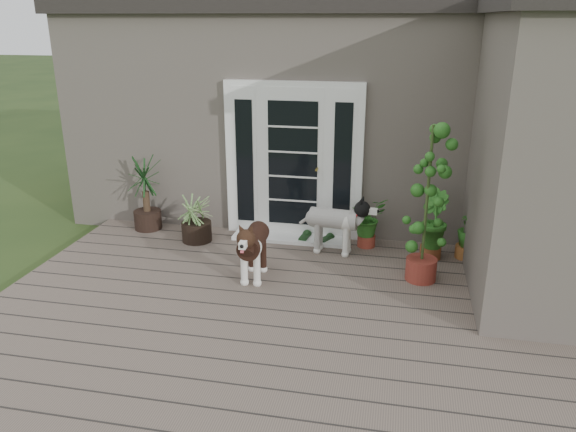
# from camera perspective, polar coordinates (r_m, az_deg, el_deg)

# --- Properties ---
(deck) EXTENTS (6.20, 4.60, 0.12)m
(deck) POSITION_cam_1_polar(r_m,az_deg,el_deg) (6.05, -1.67, -10.03)
(deck) COLOR #6B5B4C
(deck) RESTS_ON ground
(house_main) EXTENTS (7.40, 4.00, 3.10)m
(house_main) POSITION_cam_1_polar(r_m,az_deg,el_deg) (9.56, 4.16, 10.52)
(house_main) COLOR #665E54
(house_main) RESTS_ON ground
(roof_main) EXTENTS (7.60, 4.20, 0.20)m
(roof_main) POSITION_cam_1_polar(r_m,az_deg,el_deg) (9.44, 4.42, 20.46)
(roof_main) COLOR #2D2826
(roof_main) RESTS_ON house_main
(house_wing) EXTENTS (1.60, 2.40, 3.10)m
(house_wing) POSITION_cam_1_polar(r_m,az_deg,el_deg) (6.60, 26.02, 4.48)
(house_wing) COLOR #665E54
(house_wing) RESTS_ON ground
(door_unit) EXTENTS (1.90, 0.14, 2.15)m
(door_unit) POSITION_cam_1_polar(r_m,az_deg,el_deg) (7.68, 0.55, 5.62)
(door_unit) COLOR white
(door_unit) RESTS_ON deck
(door_step) EXTENTS (1.60, 0.40, 0.05)m
(door_step) POSITION_cam_1_polar(r_m,az_deg,el_deg) (7.81, 0.24, -2.22)
(door_step) COLOR white
(door_step) RESTS_ON deck
(brindle_dog) EXTENTS (0.40, 0.86, 0.70)m
(brindle_dog) POSITION_cam_1_polar(r_m,az_deg,el_deg) (6.56, -3.52, -3.57)
(brindle_dog) COLOR black
(brindle_dog) RESTS_ON deck
(white_dog) EXTENTS (0.86, 0.44, 0.69)m
(white_dog) POSITION_cam_1_polar(r_m,az_deg,el_deg) (7.29, 4.65, -1.22)
(white_dog) COLOR silver
(white_dog) RESTS_ON deck
(spider_plant) EXTENTS (0.74, 0.74, 0.73)m
(spider_plant) POSITION_cam_1_polar(r_m,az_deg,el_deg) (7.75, -9.39, 0.03)
(spider_plant) COLOR #92B26D
(spider_plant) RESTS_ON deck
(yucca) EXTENTS (0.93, 0.93, 1.08)m
(yucca) POSITION_cam_1_polar(r_m,az_deg,el_deg) (8.30, -14.34, 2.26)
(yucca) COLOR black
(yucca) RESTS_ON deck
(herb_a) EXTENTS (0.68, 0.68, 0.62)m
(herb_a) POSITION_cam_1_polar(r_m,az_deg,el_deg) (7.56, 8.08, -0.89)
(herb_a) COLOR #194C15
(herb_a) RESTS_ON deck
(herb_b) EXTENTS (0.57, 0.57, 0.67)m
(herb_b) POSITION_cam_1_polar(r_m,az_deg,el_deg) (7.34, 14.49, -1.73)
(herb_b) COLOR #1F601B
(herb_b) RESTS_ON deck
(herb_c) EXTENTS (0.36, 0.36, 0.53)m
(herb_c) POSITION_cam_1_polar(r_m,az_deg,el_deg) (7.51, 17.94, -2.18)
(herb_c) COLOR #225B1A
(herb_c) RESTS_ON deck
(sapling) EXTENTS (0.66, 0.66, 1.91)m
(sapling) POSITION_cam_1_polar(r_m,az_deg,el_deg) (6.49, 13.99, 1.29)
(sapling) COLOR #2A621C
(sapling) RESTS_ON deck
(clog_left) EXTENTS (0.19, 0.35, 0.10)m
(clog_left) POSITION_cam_1_polar(r_m,az_deg,el_deg) (7.77, 1.75, -2.17)
(clog_left) COLOR black
(clog_left) RESTS_ON deck
(clog_right) EXTENTS (0.26, 0.33, 0.09)m
(clog_right) POSITION_cam_1_polar(r_m,az_deg,el_deg) (7.72, 3.94, -2.39)
(clog_right) COLOR black
(clog_right) RESTS_ON deck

